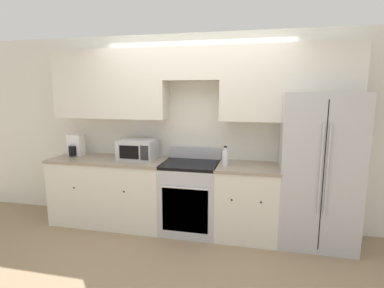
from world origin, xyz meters
The scene contains 9 objects.
ground_plane centered at (0.00, 0.00, 0.00)m, with size 12.00×12.00×0.00m, color #937A5B.
wall_back centered at (0.00, 0.57, 1.60)m, with size 8.00×0.39×2.60m.
lower_cabinets_left centered at (-1.18, 0.31, 0.46)m, with size 1.61×0.64×0.93m.
lower_cabinets_right centered at (0.72, 0.31, 0.46)m, with size 0.77×0.64×0.93m.
oven_range centered at (-0.02, 0.31, 0.47)m, with size 0.73×0.65×1.09m.
refrigerator centered at (1.53, 0.35, 0.91)m, with size 0.88×0.74×1.83m.
microwave centered at (-0.77, 0.38, 1.06)m, with size 0.48×0.41×0.27m.
bottle centered at (0.43, 0.28, 1.02)m, with size 0.08×0.08×0.25m.
electric_kettle centered at (-1.75, 0.41, 1.07)m, with size 0.20×0.22×0.30m.
Camera 1 is at (0.83, -3.37, 1.83)m, focal length 28.00 mm.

